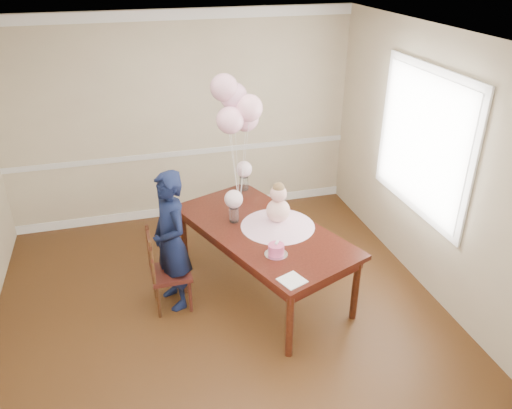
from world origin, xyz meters
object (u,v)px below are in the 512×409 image
object	(u,v)px
birthday_cake	(276,249)
dining_table_top	(263,231)
dining_chair_seat	(171,273)
woman	(171,241)

from	to	relation	value
birthday_cake	dining_table_top	bearing A→B (deg)	87.73
dining_chair_seat	dining_table_top	bearing A→B (deg)	0.00
dining_table_top	birthday_cake	bearing A→B (deg)	-113.96
dining_chair_seat	birthday_cake	bearing A→B (deg)	-27.61
dining_table_top	dining_chair_seat	size ratio (longest dim) A/B	5.20
birthday_cake	dining_chair_seat	world-z (taller)	birthday_cake
woman	dining_table_top	bearing A→B (deg)	71.48
birthday_cake	woman	world-z (taller)	woman
dining_chair_seat	woman	bearing A→B (deg)	51.18
birthday_cake	dining_chair_seat	xyz separation A→B (m)	(-0.96, 0.49, -0.42)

